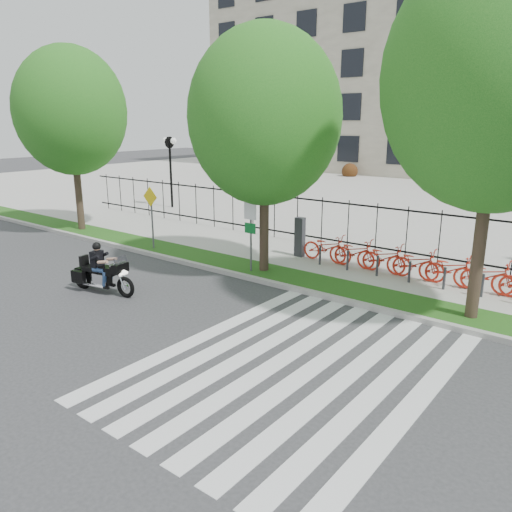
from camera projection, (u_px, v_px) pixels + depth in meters
The scene contains 15 objects.
ground at pixel (149, 314), 13.74m from camera, with size 120.00×120.00×0.00m, color #313234.
curb at pixel (243, 276), 16.84m from camera, with size 60.00×0.20×0.15m, color #A19F98.
grass_verge at pixel (258, 270), 17.48m from camera, with size 60.00×1.50×0.15m, color #225014.
sidewalk at pixel (298, 256), 19.38m from camera, with size 60.00×3.50×0.15m, color #A6A49B.
plaza at pixel (445, 200), 32.73m from camera, with size 80.00×34.00×0.10m, color #A6A49B.
crosswalk_stripes at pixel (294, 366), 10.87m from camera, with size 5.70×8.00×0.01m, color silver, non-canonical shape.
iron_fence at pixel (322, 222), 20.43m from camera, with size 30.00×0.06×2.00m, color black, non-canonical shape.
lamp_post_left at pixel (170, 155), 29.13m from camera, with size 1.06×0.70×4.25m.
street_tree_0 at pixel (71, 111), 22.36m from camera, with size 4.96×4.96×8.26m.
street_tree_1 at pixel (265, 117), 15.96m from camera, with size 4.96×4.96×7.98m.
street_tree_2 at pixel (500, 79), 11.65m from camera, with size 5.51×5.51×9.14m.
bike_share_station at pixel (448, 269), 15.60m from camera, with size 11.17×0.89×1.50m.
sign_pole_regulatory at pixel (250, 226), 16.79m from camera, with size 0.50×0.09×2.50m.
sign_pole_warning at pixel (151, 209), 19.79m from camera, with size 0.78×0.09×2.49m.
motorcycle_rider at pixel (102, 273), 15.32m from camera, with size 2.47×0.92×1.92m.
Camera 1 is at (10.23, -8.28, 5.19)m, focal length 35.00 mm.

